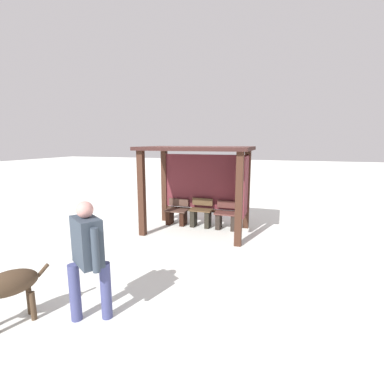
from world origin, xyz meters
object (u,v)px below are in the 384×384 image
(bench_left_inside, at_px, (177,215))
(bench_center_inside, at_px, (201,216))
(bus_shelter, at_px, (203,171))
(dog, at_px, (3,287))
(bench_right_inside, at_px, (226,218))
(person_walking, at_px, (88,252))

(bench_left_inside, bearing_deg, bench_center_inside, -0.15)
(bus_shelter, relative_size, bench_left_inside, 3.86)
(bus_shelter, height_order, dog, bus_shelter)
(bench_right_inside, bearing_deg, bench_center_inside, -179.97)
(bench_center_inside, height_order, bench_right_inside, bench_center_inside)
(bench_left_inside, distance_m, bench_right_inside, 1.42)
(bench_center_inside, xyz_separation_m, person_walking, (-0.24, -4.34, 0.62))
(bus_shelter, distance_m, person_walking, 4.21)
(bench_right_inside, bearing_deg, person_walking, -102.33)
(bench_left_inside, height_order, bench_center_inside, bench_center_inside)
(bench_left_inside, bearing_deg, dog, -95.47)
(person_walking, bearing_deg, bench_left_inside, 96.18)
(bus_shelter, distance_m, bench_right_inside, 1.41)
(bench_right_inside, bearing_deg, bus_shelter, -161.98)
(bench_left_inside, distance_m, bench_center_inside, 0.71)
(bench_left_inside, xyz_separation_m, bench_center_inside, (0.71, -0.00, 0.03))
(bench_right_inside, distance_m, dog, 5.15)
(bench_center_inside, distance_m, dog, 4.93)
(bench_right_inside, distance_m, person_walking, 4.48)
(dog, bearing_deg, bench_right_inside, 68.60)
(bus_shelter, bearing_deg, bench_left_inside, 166.65)
(bench_left_inside, distance_m, dog, 4.82)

